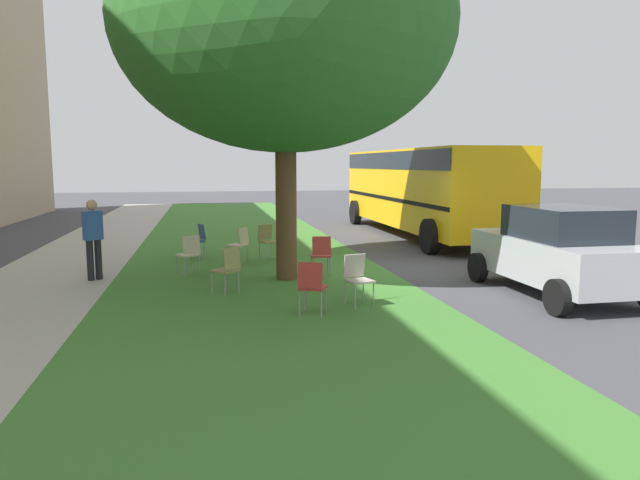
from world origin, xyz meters
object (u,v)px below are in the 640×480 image
(chair_0, at_px, (198,238))
(parked_car, at_px, (558,251))
(chair_1, at_px, (228,267))
(chair_4, at_px, (240,242))
(chair_3, at_px, (321,252))
(chair_7, at_px, (357,276))
(chair_2, at_px, (189,252))
(chair_5, at_px, (312,284))
(street_tree, at_px, (285,25))
(school_bus, at_px, (422,184))
(chair_6, at_px, (267,239))
(pedestrian_1, at_px, (93,236))

(chair_0, bearing_deg, parked_car, -130.96)
(chair_1, bearing_deg, chair_4, -7.05)
(chair_1, xyz_separation_m, chair_3, (1.39, -2.05, 0.00))
(chair_7, distance_m, parked_car, 3.85)
(chair_2, distance_m, chair_5, 4.39)
(street_tree, height_order, chair_4, street_tree)
(school_bus, bearing_deg, street_tree, 140.26)
(street_tree, relative_size, chair_5, 8.79)
(street_tree, bearing_deg, chair_2, 68.03)
(chair_4, relative_size, chair_5, 1.00)
(chair_1, distance_m, chair_3, 2.48)
(chair_1, distance_m, chair_5, 2.23)
(chair_1, height_order, chair_7, same)
(chair_4, bearing_deg, chair_3, -141.09)
(street_tree, height_order, chair_3, street_tree)
(chair_4, bearing_deg, chair_7, -159.98)
(street_tree, bearing_deg, chair_1, 134.18)
(chair_0, xyz_separation_m, parked_car, (-5.71, -6.57, 0.32))
(chair_5, xyz_separation_m, chair_7, (0.51, -0.89, 0.00))
(chair_4, distance_m, chair_6, 0.94)
(chair_6, bearing_deg, parked_car, -137.48)
(chair_7, bearing_deg, chair_5, 119.88)
(street_tree, xyz_separation_m, chair_7, (-2.57, -0.87, -4.67))
(chair_0, bearing_deg, pedestrian_1, 140.48)
(chair_0, height_order, chair_5, same)
(pedestrian_1, bearing_deg, chair_4, -63.95)
(chair_2, height_order, chair_6, same)
(chair_5, height_order, chair_7, same)
(chair_0, bearing_deg, school_bus, -64.85)
(chair_5, bearing_deg, chair_7, -60.12)
(street_tree, distance_m, chair_5, 5.59)
(chair_6, distance_m, pedestrian_1, 4.40)
(chair_5, bearing_deg, school_bus, -29.71)
(chair_1, distance_m, chair_2, 2.19)
(chair_3, distance_m, chair_7, 2.72)
(school_bus, bearing_deg, chair_7, 153.15)
(chair_0, height_order, chair_1, same)
(chair_0, distance_m, parked_car, 8.71)
(chair_5, distance_m, pedestrian_1, 5.44)
(chair_6, distance_m, school_bus, 7.00)
(street_tree, bearing_deg, chair_4, 21.59)
(school_bus, bearing_deg, pedestrian_1, 122.35)
(street_tree, relative_size, chair_7, 8.79)
(chair_1, bearing_deg, street_tree, -45.82)
(parked_car, bearing_deg, chair_3, 55.89)
(street_tree, relative_size, chair_6, 8.79)
(chair_0, height_order, parked_car, parked_car)
(chair_5, bearing_deg, chair_0, 16.44)
(chair_3, relative_size, chair_6, 1.00)
(parked_car, relative_size, school_bus, 0.36)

